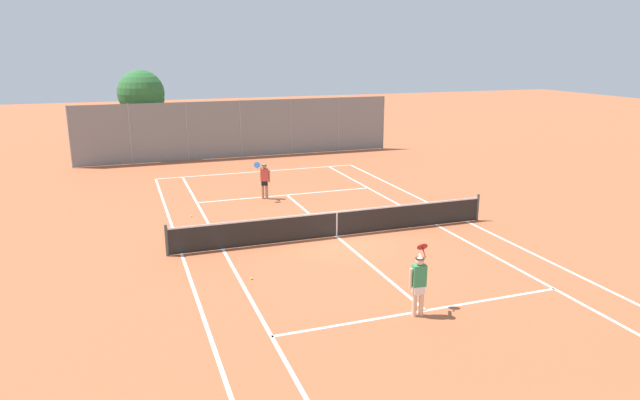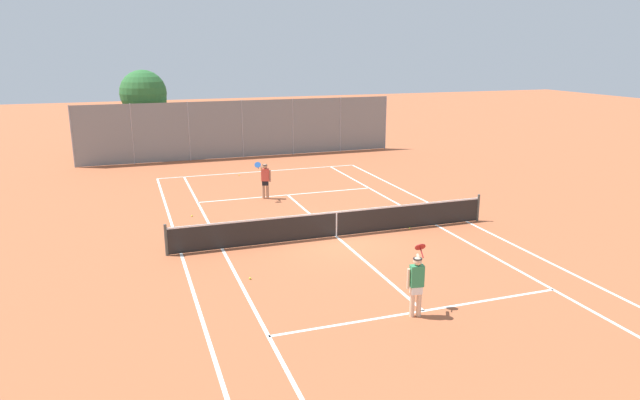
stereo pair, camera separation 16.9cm
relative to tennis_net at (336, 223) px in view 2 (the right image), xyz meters
name	(u,v)px [view 2 (the right image)]	position (x,y,z in m)	size (l,w,h in m)	color
ground_plane	(336,237)	(0.00, 0.00, -0.51)	(120.00, 120.00, 0.00)	#B25B38
court_line_markings	(336,236)	(0.00, 0.00, -0.51)	(11.10, 23.90, 0.01)	white
tennis_net	(336,223)	(0.00, 0.00, 0.00)	(12.00, 0.10, 1.07)	#474C47
player_near_side	(416,282)	(-0.34, -6.57, 0.42)	(0.74, 0.72, 1.77)	beige
player_far_left	(265,179)	(-1.12, 6.09, 0.42)	(0.83, 0.69, 1.77)	tan
loose_tennis_ball_0	(239,175)	(-1.31, 11.24, -0.48)	(0.07, 0.07, 0.07)	#D1DB33
loose_tennis_ball_1	(192,216)	(-4.64, 4.26, -0.48)	(0.07, 0.07, 0.07)	#D1DB33
loose_tennis_ball_2	(250,278)	(-3.80, -2.87, -0.48)	(0.07, 0.07, 0.07)	#D1DB33
loose_tennis_ball_3	(410,228)	(2.92, -0.08, -0.48)	(0.07, 0.07, 0.07)	#D1DB33
back_fence	(242,129)	(0.00, 16.45, 1.26)	(19.56, 0.08, 3.53)	gray
tree_behind_left	(145,95)	(-5.54, 18.27, 3.36)	(2.79, 2.79, 5.35)	brown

